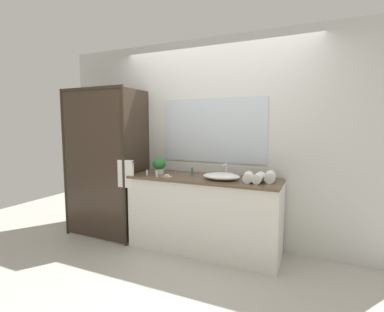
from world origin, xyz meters
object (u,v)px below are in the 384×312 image
(faucet, at_px, (226,172))
(rolled_towel_far_edge, at_px, (248,177))
(soap_dish, at_px, (167,176))
(amenity_bottle_conditioner, at_px, (192,172))
(amenity_bottle_body_wash, at_px, (147,172))
(sink_basin, at_px, (221,176))
(potted_plant, at_px, (159,165))
(rolled_towel_middle, at_px, (259,178))
(rolled_towel_near_edge, at_px, (270,177))
(amenity_bottle_shampoo, at_px, (157,173))

(faucet, bearing_deg, rolled_towel_far_edge, -31.32)
(soap_dish, xyz_separation_m, amenity_bottle_conditioner, (0.22, 0.24, 0.03))
(soap_dish, bearing_deg, amenity_bottle_conditioner, 48.12)
(amenity_bottle_body_wash, distance_m, rolled_towel_far_edge, 1.24)
(sink_basin, height_order, amenity_bottle_conditioner, amenity_bottle_conditioner)
(faucet, bearing_deg, soap_dish, -155.23)
(amenity_bottle_conditioner, bearing_deg, faucet, 6.96)
(potted_plant, distance_m, amenity_bottle_conditioner, 0.44)
(potted_plant, xyz_separation_m, rolled_towel_middle, (1.26, -0.04, -0.06))
(amenity_bottle_conditioner, bearing_deg, potted_plant, -169.81)
(sink_basin, relative_size, amenity_bottle_body_wash, 5.75)
(rolled_towel_far_edge, bearing_deg, sink_basin, 177.09)
(rolled_towel_far_edge, bearing_deg, amenity_bottle_conditioner, 169.35)
(faucet, xyz_separation_m, rolled_towel_near_edge, (0.53, -0.09, 0.00))
(amenity_bottle_body_wash, bearing_deg, amenity_bottle_shampoo, -14.94)
(amenity_bottle_body_wash, xyz_separation_m, rolled_towel_middle, (1.35, 0.11, 0.02))
(sink_basin, relative_size, rolled_towel_near_edge, 1.86)
(sink_basin, distance_m, rolled_towel_near_edge, 0.54)
(amenity_bottle_shampoo, height_order, amenity_bottle_body_wash, amenity_bottle_shampoo)
(soap_dish, distance_m, rolled_towel_near_edge, 1.19)
(sink_basin, height_order, rolled_towel_middle, rolled_towel_middle)
(rolled_towel_far_edge, bearing_deg, faucet, 148.68)
(sink_basin, relative_size, faucet, 2.55)
(soap_dish, height_order, rolled_towel_far_edge, rolled_towel_far_edge)
(sink_basin, distance_m, soap_dish, 0.65)
(amenity_bottle_shampoo, bearing_deg, amenity_bottle_conditioner, 39.15)
(sink_basin, relative_size, amenity_bottle_shampoo, 4.86)
(rolled_towel_far_edge, bearing_deg, rolled_towel_middle, 9.82)
(sink_basin, xyz_separation_m, faucet, (0.00, 0.17, 0.02))
(soap_dish, distance_m, rolled_towel_far_edge, 0.96)
(soap_dish, bearing_deg, faucet, 24.77)
(sink_basin, bearing_deg, amenity_bottle_conditioner, 163.87)
(soap_dish, distance_m, amenity_bottle_body_wash, 0.29)
(amenity_bottle_conditioner, relative_size, amenity_bottle_body_wash, 1.27)
(sink_basin, distance_m, amenity_bottle_conditioner, 0.44)
(potted_plant, bearing_deg, rolled_towel_middle, -1.91)
(sink_basin, bearing_deg, soap_dish, -169.21)
(soap_dish, bearing_deg, amenity_bottle_body_wash, 177.85)
(rolled_towel_middle, bearing_deg, amenity_bottle_conditioner, 171.99)
(potted_plant, bearing_deg, rolled_towel_far_edge, -3.03)
(potted_plant, relative_size, amenity_bottle_conditioner, 2.09)
(rolled_towel_near_edge, relative_size, rolled_towel_middle, 0.90)
(soap_dish, height_order, amenity_bottle_conditioner, amenity_bottle_conditioner)
(amenity_bottle_body_wash, relative_size, rolled_towel_near_edge, 0.32)
(soap_dish, bearing_deg, rolled_towel_near_edge, 9.70)
(potted_plant, relative_size, rolled_towel_far_edge, 0.91)
(amenity_bottle_body_wash, bearing_deg, amenity_bottle_conditioner, 24.54)
(rolled_towel_near_edge, bearing_deg, potted_plant, -178.64)
(amenity_bottle_shampoo, height_order, rolled_towel_far_edge, rolled_towel_far_edge)
(amenity_bottle_body_wash, relative_size, rolled_towel_far_edge, 0.34)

